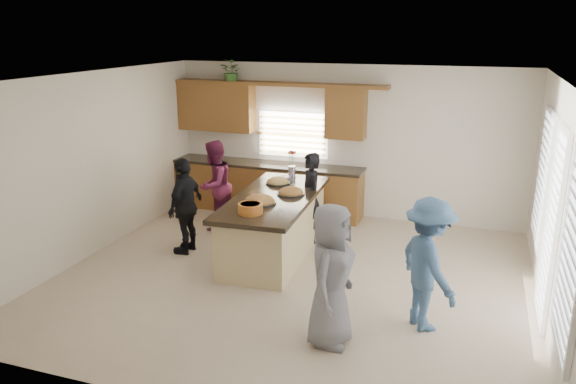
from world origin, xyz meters
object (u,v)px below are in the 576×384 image
at_px(woman_right_back, 428,264).
at_px(salad_bowl, 251,208).
at_px(woman_left_front, 186,206).
at_px(woman_right_front, 331,275).
at_px(woman_left_mid, 214,185).
at_px(woman_left_back, 310,198).
at_px(island, 274,227).

bearing_deg(woman_right_back, salad_bowl, 41.21).
xyz_separation_m(woman_left_front, woman_right_front, (2.82, -1.84, 0.06)).
bearing_deg(woman_left_mid, woman_right_front, 49.92).
height_order(salad_bowl, woman_left_front, woman_left_front).
xyz_separation_m(woman_left_mid, woman_right_back, (3.85, -2.28, 0.01)).
bearing_deg(woman_left_back, island, -60.23).
xyz_separation_m(salad_bowl, woman_left_front, (-1.32, 0.54, -0.27)).
xyz_separation_m(woman_left_back, woman_left_mid, (-1.76, 0.06, 0.04)).
height_order(island, woman_right_front, woman_right_front).
distance_m(woman_left_front, woman_right_front, 3.37).
relative_size(woman_left_mid, woman_left_front, 1.03).
height_order(woman_left_mid, woman_right_front, woman_right_front).
xyz_separation_m(woman_left_back, woman_left_front, (-1.70, -1.06, 0.01)).
distance_m(woman_left_back, woman_right_front, 3.11).
distance_m(salad_bowl, woman_right_front, 2.00).
bearing_deg(woman_right_front, woman_right_back, -51.45).
distance_m(salad_bowl, woman_left_mid, 2.17).
distance_m(island, woman_right_front, 2.67).
bearing_deg(woman_left_mid, woman_right_back, 65.19).
bearing_deg(salad_bowl, woman_left_front, 157.90).
bearing_deg(woman_right_front, woman_left_front, 60.27).
height_order(woman_right_back, woman_right_front, woman_right_front).
bearing_deg(woman_right_front, island, 37.41).
relative_size(island, woman_left_back, 1.84).
xyz_separation_m(woman_left_back, woman_right_back, (2.09, -2.22, 0.05)).
relative_size(island, woman_left_front, 1.81).
bearing_deg(woman_right_front, woman_left_mid, 47.55).
xyz_separation_m(island, woman_left_front, (-1.34, -0.35, 0.31)).
relative_size(woman_left_front, woman_right_back, 0.95).
bearing_deg(salad_bowl, woman_left_back, 76.71).
bearing_deg(woman_right_back, island, 23.68).
distance_m(island, woman_left_front, 1.42).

